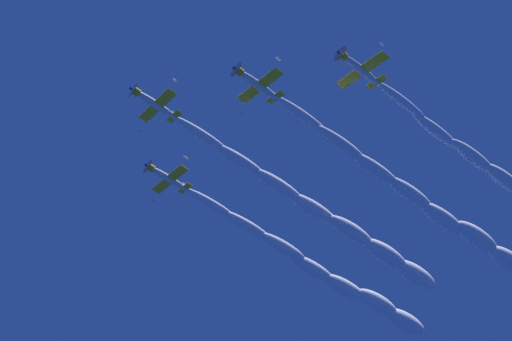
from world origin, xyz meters
The scene contains 7 objects.
airplane_lead centered at (-4.35, -5.96, 69.31)m, with size 7.03×7.45×3.12m.
airplane_left_wingman centered at (-11.13, 4.96, 68.54)m, with size 7.04×7.40×3.19m.
airplane_right_wingman centered at (-12.92, -14.16, 70.01)m, with size 7.03×7.63×2.76m.
airplane_slot_tail centered at (-18.92, 14.37, 69.82)m, with size 7.03×7.43×3.17m.
smoke_trail_lead centered at (-37.24, -2.95, 68.87)m, with size 47.64×6.25×3.01m.
smoke_trail_left_wingman centered at (-43.74, 8.23, 67.97)m, with size 47.36×6.76×3.23m.
smoke_trail_right_wingman centered at (-45.54, -10.94, 69.42)m, with size 46.82×6.33×2.98m.
Camera 1 is at (14.46, 31.44, 1.85)m, focal length 44.98 mm.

